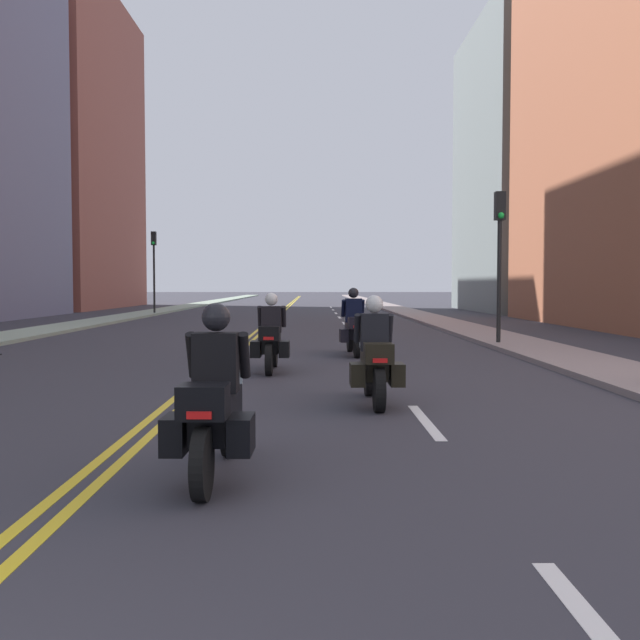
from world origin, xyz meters
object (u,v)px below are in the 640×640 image
at_px(motorcycle_0, 215,408).
at_px(traffic_light_far, 154,258).
at_px(motorcycle_2, 271,340).
at_px(motorcycle_3, 354,328).
at_px(traffic_light_near, 500,240).
at_px(motorcycle_1, 375,361).

height_order(motorcycle_0, traffic_light_far, traffic_light_far).
relative_size(motorcycle_2, traffic_light_far, 0.43).
distance_m(motorcycle_3, traffic_light_far, 27.22).
bearing_deg(traffic_light_near, motorcycle_0, -113.52).
distance_m(motorcycle_1, traffic_light_far, 34.26).
xyz_separation_m(motorcycle_1, traffic_light_far, (-10.25, 32.58, 2.71)).
relative_size(motorcycle_3, traffic_light_near, 0.52).
relative_size(motorcycle_1, traffic_light_far, 0.44).
height_order(motorcycle_2, traffic_light_far, traffic_light_far).
bearing_deg(motorcycle_1, motorcycle_0, -114.23).
height_order(motorcycle_2, motorcycle_3, motorcycle_3).
relative_size(traffic_light_near, traffic_light_far, 0.90).
height_order(traffic_light_near, traffic_light_far, traffic_light_far).
bearing_deg(motorcycle_2, traffic_light_near, 45.42).
relative_size(motorcycle_0, motorcycle_3, 0.96).
relative_size(motorcycle_2, motorcycle_3, 0.93).
bearing_deg(motorcycle_0, motorcycle_2, 91.10).
bearing_deg(motorcycle_2, motorcycle_1, -65.99).
xyz_separation_m(motorcycle_1, motorcycle_3, (0.12, 7.56, 0.04)).
height_order(motorcycle_2, traffic_light_near, traffic_light_near).
height_order(motorcycle_3, traffic_light_far, traffic_light_far).
height_order(motorcycle_1, motorcycle_2, motorcycle_1).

